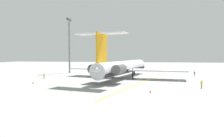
{
  "coord_description": "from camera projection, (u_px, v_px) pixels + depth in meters",
  "views": [
    {
      "loc": [
        -67.98,
        -2.52,
        7.49
      ],
      "look_at": [
        -0.7,
        9.94,
        3.07
      ],
      "focal_mm": 33.35,
      "sensor_mm": 36.0,
      "label": 1
    }
  ],
  "objects": [
    {
      "name": "safety_cone_nose",
      "position": [
        96.0,
        70.0,
        98.66
      ],
      "size": [
        0.4,
        0.4,
        0.55
      ],
      "primitive_type": "cone",
      "color": "#EA590F",
      "rests_on": "ground"
    },
    {
      "name": "ground_crew_near_tail",
      "position": [
        195.0,
        73.0,
        74.36
      ],
      "size": [
        0.29,
        0.45,
        1.78
      ],
      "rotation": [
        0.0,
        0.0,
        0.1
      ],
      "color": "black",
      "rests_on": "ground"
    },
    {
      "name": "ground_crew_portside",
      "position": [
        202.0,
        83.0,
        46.86
      ],
      "size": [
        0.29,
        0.43,
        1.81
      ],
      "rotation": [
        0.0,
        0.0,
        5.87
      ],
      "color": "black",
      "rests_on": "ground"
    },
    {
      "name": "ground_crew_near_nose",
      "position": [
        44.0,
        75.0,
        66.21
      ],
      "size": [
        0.28,
        0.44,
        1.73
      ],
      "rotation": [
        0.0,
        0.0,
        6.16
      ],
      "color": "black",
      "rests_on": "ground"
    },
    {
      "name": "main_jetliner",
      "position": [
        123.0,
        67.0,
        66.65
      ],
      "size": [
        44.63,
        39.76,
        13.09
      ],
      "rotation": [
        0.0,
        0.0,
        -0.21
      ],
      "color": "silver",
      "rests_on": "ground"
    },
    {
      "name": "ground",
      "position": [
        142.0,
        78.0,
        67.65
      ],
      "size": [
        304.23,
        304.23,
        0.0
      ],
      "primitive_type": "plane",
      "color": "gray"
    },
    {
      "name": "safety_cone_wingtip",
      "position": [
        33.0,
        83.0,
        54.69
      ],
      "size": [
        0.4,
        0.4,
        0.55
      ],
      "primitive_type": "cone",
      "color": "#EA590F",
      "rests_on": "ground"
    },
    {
      "name": "light_mast",
      "position": [
        69.0,
        43.0,
        87.3
      ],
      "size": [
        4.0,
        0.7,
        22.75
      ],
      "color": "slate",
      "rests_on": "ground"
    },
    {
      "name": "safety_cone_tail",
      "position": [
        150.0,
        91.0,
        41.53
      ],
      "size": [
        0.4,
        0.4,
        0.55
      ],
      "primitive_type": "cone",
      "color": "#EA590F",
      "rests_on": "ground"
    },
    {
      "name": "taxiway_centreline",
      "position": [
        151.0,
        79.0,
        66.44
      ],
      "size": [
        71.63,
        18.41,
        0.01
      ],
      "primitive_type": "cube",
      "rotation": [
        0.0,
        0.0,
        -0.25
      ],
      "color": "gold",
      "rests_on": "ground"
    }
  ]
}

